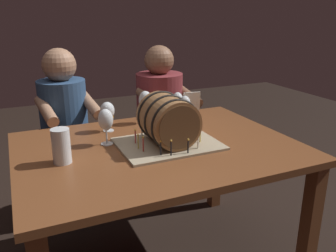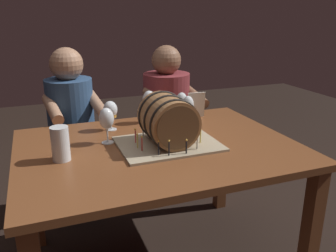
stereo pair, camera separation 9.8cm
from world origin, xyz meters
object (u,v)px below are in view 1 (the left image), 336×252
object	(u,v)px
barrel_cake	(168,123)
person_seated_left	(67,143)
wine_glass_red	(145,102)
person_seated_right	(160,128)
menu_card	(191,104)
wine_glass_white	(178,102)
wine_glass_rose	(185,106)
wine_glass_amber	(107,112)
dining_table	(158,163)
wine_glass_empty	(106,120)
beer_pint	(61,147)

from	to	relation	value
barrel_cake	person_seated_left	bearing A→B (deg)	115.79
wine_glass_red	person_seated_right	size ratio (longest dim) A/B	0.17
barrel_cake	menu_card	size ratio (longest dim) A/B	3.07
wine_glass_white	wine_glass_rose	distance (m)	0.12
wine_glass_amber	person_seated_left	size ratio (longest dim) A/B	0.15
dining_table	person_seated_left	distance (m)	0.87
wine_glass_amber	person_seated_right	xyz separation A→B (m)	(0.51, 0.47, -0.31)
barrel_cake	wine_glass_empty	size ratio (longest dim) A/B	2.67
beer_pint	wine_glass_red	bearing A→B (deg)	35.92
wine_glass_rose	person_seated_left	world-z (taller)	person_seated_left
wine_glass_amber	beer_pint	world-z (taller)	wine_glass_amber
wine_glass_amber	person_seated_left	distance (m)	0.60
wine_glass_amber	barrel_cake	bearing A→B (deg)	-57.12
wine_glass_empty	beer_pint	size ratio (longest dim) A/B	1.17
wine_glass_amber	wine_glass_rose	xyz separation A→B (m)	(0.43, -0.09, 0.01)
wine_glass_empty	beer_pint	bearing A→B (deg)	-149.31
barrel_cake	wine_glass_amber	distance (m)	0.40
wine_glass_red	beer_pint	size ratio (longest dim) A/B	1.23
person_seated_left	wine_glass_rose	bearing A→B (deg)	-43.10
wine_glass_amber	person_seated_right	size ratio (longest dim) A/B	0.15
wine_glass_amber	wine_glass_empty	distance (m)	0.21
barrel_cake	wine_glass_white	world-z (taller)	barrel_cake
wine_glass_amber	person_seated_left	bearing A→B (deg)	110.17
wine_glass_red	wine_glass_empty	world-z (taller)	wine_glass_red
wine_glass_rose	person_seated_left	size ratio (longest dim) A/B	0.16
dining_table	beer_pint	xyz separation A→B (m)	(-0.47, -0.02, 0.17)
wine_glass_red	wine_glass_empty	bearing A→B (deg)	-140.44
barrel_cake	wine_glass_amber	world-z (taller)	barrel_cake
wine_glass_empty	dining_table	bearing A→B (deg)	-27.69
wine_glass_white	person_seated_left	distance (m)	0.83
wine_glass_empty	person_seated_right	bearing A→B (deg)	49.38
barrel_cake	wine_glass_empty	distance (m)	0.31
wine_glass_rose	person_seated_right	xyz separation A→B (m)	(0.08, 0.56, -0.32)
wine_glass_rose	person_seated_right	world-z (taller)	person_seated_right
menu_card	person_seated_left	bearing A→B (deg)	156.44
dining_table	person_seated_right	distance (m)	0.87
dining_table	beer_pint	bearing A→B (deg)	-177.46
dining_table	person_seated_left	world-z (taller)	person_seated_left
dining_table	beer_pint	size ratio (longest dim) A/B	8.70
menu_card	person_seated_right	bearing A→B (deg)	101.89
wine_glass_empty	person_seated_left	xyz separation A→B (m)	(-0.11, 0.67, -0.34)
dining_table	wine_glass_rose	bearing A→B (deg)	40.51
person_seated_left	person_seated_right	size ratio (longest dim) A/B	1.01
beer_pint	person_seated_right	xyz separation A→B (m)	(0.81, 0.81, -0.28)
person_seated_right	dining_table	bearing A→B (deg)	-113.51
wine_glass_rose	menu_card	world-z (taller)	wine_glass_rose
wine_glass_red	wine_glass_rose	world-z (taller)	wine_glass_red
dining_table	menu_card	world-z (taller)	menu_card
wine_glass_white	wine_glass_empty	world-z (taller)	wine_glass_empty
barrel_cake	wine_glass_empty	world-z (taller)	barrel_cake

